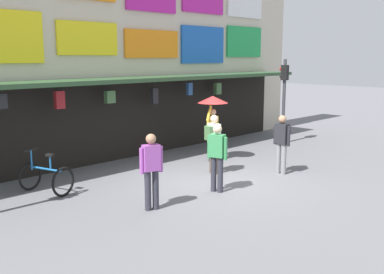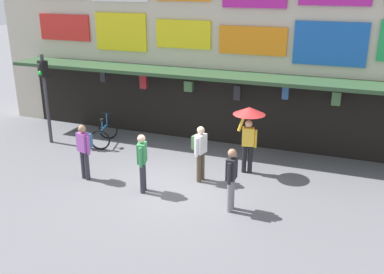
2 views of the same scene
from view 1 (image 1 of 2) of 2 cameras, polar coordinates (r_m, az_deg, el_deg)
ground_plane at (r=11.91m, az=3.00°, el=-5.78°), size 80.00×80.00×0.00m
shopfront at (r=14.89m, az=-10.40°, el=12.70°), size 18.00×2.60×8.00m
traffic_light_far at (r=17.21m, az=11.72°, el=6.23°), size 0.34×0.35×3.20m
bicycle_parked at (r=11.41m, az=-18.21°, el=-4.96°), size 1.02×1.32×1.05m
pedestrian_in_purple at (r=9.60m, az=-5.29°, el=-3.66°), size 0.51×0.43×1.68m
pedestrian_in_blue at (r=10.84m, az=3.24°, el=-2.22°), size 0.31×0.51×1.68m
pedestrian_with_umbrella at (r=13.99m, az=2.68°, el=3.50°), size 0.96×0.96×2.08m
pedestrian_in_green at (r=12.76m, az=11.42°, el=-0.51°), size 0.22×0.53×1.68m
pedestrian_in_red at (r=12.54m, az=2.75°, el=-0.34°), size 0.41×0.52×1.68m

